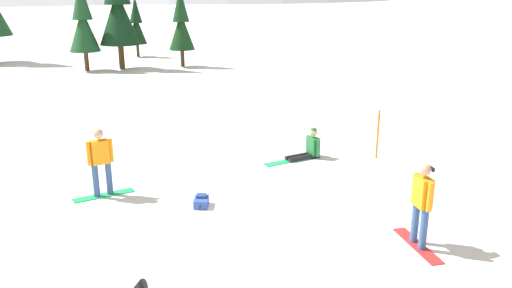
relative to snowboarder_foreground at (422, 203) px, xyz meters
name	(u,v)px	position (x,y,z in m)	size (l,w,h in m)	color
ground_plane	(266,244)	(-2.74, 1.24, -0.91)	(800.00, 800.00, 0.00)	white
snowboarder_foreground	(422,203)	(0.00, 0.00, 0.00)	(0.53, 1.54, 1.72)	red
snowboarder_midground	(101,161)	(-5.39, 5.05, -0.01)	(1.49, 0.46, 1.70)	#19B259
snowboarder_background	(308,148)	(0.61, 5.67, -0.60)	(1.81, 0.63, 0.92)	black
backpack_blue	(201,202)	(-3.37, 3.52, -0.80)	(0.47, 0.55, 0.27)	#2D4C9E
trail_marker_pole	(378,134)	(2.51, 4.90, -0.18)	(0.06, 0.06, 1.46)	orange
pine_tree_slender	(136,24)	(0.25, 30.62, 1.38)	(1.38, 1.38, 4.20)	#472D19
pine_tree_leaning	(118,7)	(-1.72, 25.32, 2.78)	(2.41, 2.41, 6.77)	#472D19
pine_tree_young	(83,22)	(-3.79, 25.37, 1.97)	(1.80, 1.80, 5.30)	#472D19
pine_tree_short	(181,24)	(1.96, 24.74, 1.75)	(1.60, 1.60, 4.89)	#472D19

